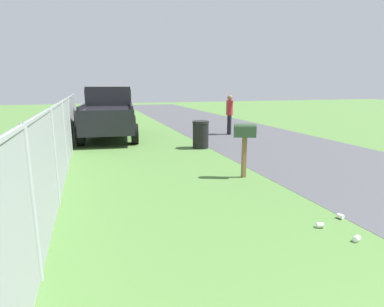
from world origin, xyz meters
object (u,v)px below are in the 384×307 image
(pedestrian, at_px, (230,112))
(mailbox, at_px, (245,134))
(pickup_truck, at_px, (109,111))
(trash_bin, at_px, (201,134))

(pedestrian, bearing_deg, mailbox, 72.78)
(pickup_truck, xyz_separation_m, pedestrian, (-0.84, -5.08, -0.09))
(pickup_truck, relative_size, pedestrian, 2.97)
(mailbox, distance_m, pedestrian, 6.71)
(mailbox, relative_size, trash_bin, 1.36)
(pickup_truck, height_order, pedestrian, pickup_truck)
(mailbox, xyz_separation_m, trash_bin, (3.69, -0.21, -0.55))
(trash_bin, height_order, pedestrian, pedestrian)
(mailbox, height_order, trash_bin, mailbox)
(pickup_truck, bearing_deg, mailbox, -153.45)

